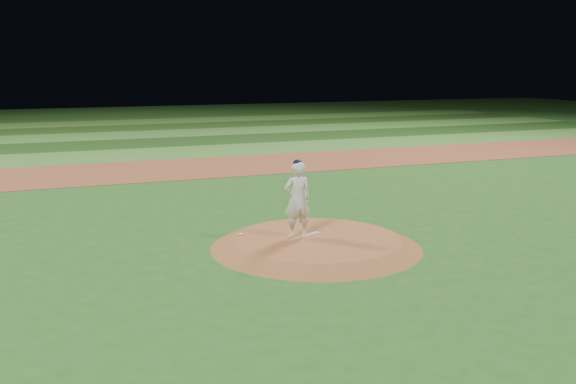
{
  "coord_description": "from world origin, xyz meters",
  "views": [
    {
      "loc": [
        -6.56,
        -14.74,
        4.68
      ],
      "look_at": [
        0.0,
        2.0,
        1.1
      ],
      "focal_mm": 40.0,
      "sensor_mm": 36.0,
      "label": 1
    }
  ],
  "objects_px": {
    "pitchers_mound": "(316,243)",
    "pitcher_on_mound": "(297,199)",
    "pitching_rubber": "(311,234)",
    "rosin_bag": "(241,234)"
  },
  "relations": [
    {
      "from": "pitchers_mound",
      "to": "pitcher_on_mound",
      "type": "distance_m",
      "value": 1.24
    },
    {
      "from": "pitchers_mound",
      "to": "pitching_rubber",
      "type": "distance_m",
      "value": 0.37
    },
    {
      "from": "pitchers_mound",
      "to": "pitcher_on_mound",
      "type": "xyz_separation_m",
      "value": [
        -0.41,
        0.29,
        1.13
      ]
    },
    {
      "from": "pitchers_mound",
      "to": "rosin_bag",
      "type": "height_order",
      "value": "rosin_bag"
    },
    {
      "from": "pitching_rubber",
      "to": "pitcher_on_mound",
      "type": "bearing_deg",
      "value": 164.32
    },
    {
      "from": "pitcher_on_mound",
      "to": "pitchers_mound",
      "type": "bearing_deg",
      "value": -34.92
    },
    {
      "from": "rosin_bag",
      "to": "pitching_rubber",
      "type": "bearing_deg",
      "value": -18.8
    },
    {
      "from": "pitchers_mound",
      "to": "pitching_rubber",
      "type": "relative_size",
      "value": 9.19
    },
    {
      "from": "rosin_bag",
      "to": "pitcher_on_mound",
      "type": "relative_size",
      "value": 0.05
    },
    {
      "from": "pitchers_mound",
      "to": "rosin_bag",
      "type": "relative_size",
      "value": 49.23
    }
  ]
}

